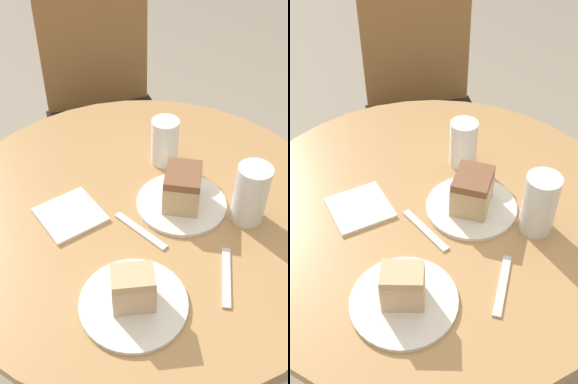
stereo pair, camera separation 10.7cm
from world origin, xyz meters
The scene contains 12 objects.
ground_plane centered at (0.00, 0.00, 0.00)m, with size 8.00×8.00×0.00m, color gray.
table centered at (0.00, 0.00, 0.55)m, with size 0.99×0.99×0.74m.
chair centered at (0.11, 0.82, 0.50)m, with size 0.47×0.42×0.95m.
plate_near centered at (0.09, -0.03, 0.74)m, with size 0.22×0.22×0.01m.
plate_far centered at (-0.11, -0.27, 0.74)m, with size 0.22×0.22×0.01m.
cake_slice_near centered at (0.09, -0.03, 0.79)m, with size 0.12×0.13×0.09m.
cake_slice_far centered at (-0.11, -0.27, 0.79)m, with size 0.09×0.08×0.09m.
glass_lemonade centered at (0.11, 0.15, 0.80)m, with size 0.07×0.07×0.13m.
glass_water centered at (0.22, -0.12, 0.80)m, with size 0.08×0.08×0.15m.
napkin_stack centered at (-0.18, 0.02, 0.74)m, with size 0.17×0.17×0.01m.
fork centered at (-0.04, -0.08, 0.74)m, with size 0.09×0.15×0.00m.
spoon centered at (0.09, -0.26, 0.74)m, with size 0.08×0.15×0.00m.
Camera 2 is at (-0.15, -0.78, 1.50)m, focal length 42.00 mm.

